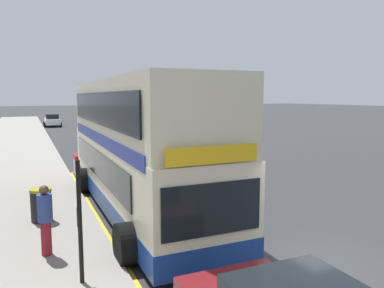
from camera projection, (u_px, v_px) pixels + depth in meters
The scene contains 10 objects.
ground_plane at pixel (91, 135), 37.37m from camera, with size 260.00×260.00×0.00m, color #333335.
pavement_near at pixel (14, 138), 34.54m from camera, with size 6.00×76.00×0.14m, color gray.
double_decker_bus at pixel (137, 150), 12.55m from camera, with size 3.28×11.27×4.40m.
bus_bay_markings at pixel (136, 208), 12.97m from camera, with size 3.07×14.79×0.01m.
bus_stop_sign at pixel (79, 208), 7.38m from camera, with size 0.09×0.51×2.57m.
parked_car_grey_ahead at pixel (90, 118), 53.71m from camera, with size 2.09×4.20×1.62m.
parked_car_white_kerbside at pixel (52, 120), 48.09m from camera, with size 2.09×4.20×1.62m.
parked_car_maroon_behind at pixel (152, 130), 34.67m from camera, with size 2.09×4.20×1.62m.
pedestrian_waiting_near_sign at pixel (45, 217), 8.70m from camera, with size 0.34×0.34×1.69m.
litter_bin at pixel (41, 205), 11.15m from camera, with size 0.63×0.63×0.99m.
Camera 1 is at (-5.81, -6.11, 3.87)m, focal length 34.71 mm.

